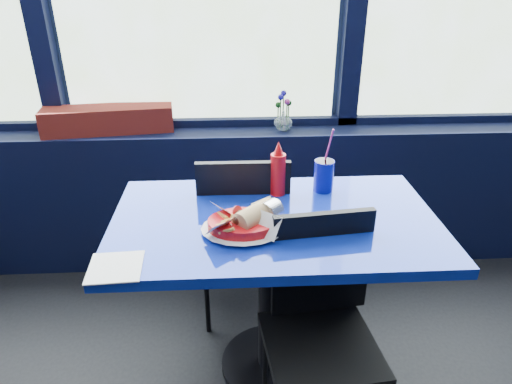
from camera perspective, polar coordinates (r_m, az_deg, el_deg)
The scene contains 10 objects.
window_sill at distance 2.61m, azimuth -6.10°, elevation -0.62°, with size 5.00×0.26×0.80m, color black.
near_table at distance 1.78m, azimuth 2.27°, elevation -8.35°, with size 1.20×0.70×0.75m.
chair_near_front at distance 1.68m, azimuth 8.09°, elevation -15.06°, with size 0.42×0.42×0.84m.
chair_near_back at distance 2.08m, azimuth -1.63°, elevation -4.67°, with size 0.41×0.41×0.89m.
planter_box at distance 2.52m, azimuth -17.95°, elevation 8.64°, with size 0.66×0.16×0.13m, color maroon.
flower_vase at distance 2.43m, azimuth 3.43°, elevation 9.15°, with size 0.12×0.12×0.21m.
food_basket at distance 1.59m, azimuth -1.43°, elevation -3.84°, with size 0.31×0.31×0.10m.
ketchup_bottle at distance 1.82m, azimuth 2.77°, elevation 2.62°, with size 0.06×0.06×0.23m.
soda_cup at distance 1.88m, azimuth 8.47°, elevation 2.13°, with size 0.08×0.08×0.28m.
napkin at distance 1.49m, azimuth -17.18°, elevation -8.97°, with size 0.16×0.16×0.00m, color white.
Camera 1 is at (0.15, 0.55, 1.59)m, focal length 32.00 mm.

